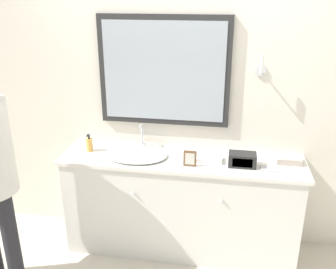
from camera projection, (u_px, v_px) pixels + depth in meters
ground_plane at (175, 268)px, 3.11m from camera, size 14.00×14.00×0.00m
wall_back at (186, 101)px, 3.16m from camera, size 8.00×0.18×2.55m
vanity_counter at (181, 204)px, 3.21m from camera, size 1.99×0.51×0.88m
sink_basin at (137, 154)px, 3.08m from camera, size 0.51×0.43×0.21m
soap_bottle at (89, 144)px, 3.16m from camera, size 0.06×0.06×0.15m
appliance_box at (242, 160)px, 2.90m from camera, size 0.21×0.13×0.11m
picture_frame at (190, 159)px, 2.89m from camera, size 0.10×0.01×0.13m
hand_towel_near_sink at (289, 160)px, 2.96m from camera, size 0.19×0.14×0.05m
hand_towel_far_corner at (210, 159)px, 3.00m from camera, size 0.20×0.13×0.03m
metal_tray at (270, 169)px, 2.86m from camera, size 0.15×0.10×0.01m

